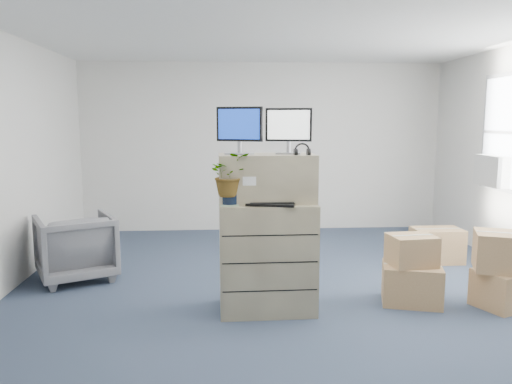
# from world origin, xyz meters

# --- Properties ---
(ground) EXTENTS (7.00, 7.00, 0.00)m
(ground) POSITION_xyz_m (0.00, 0.00, 0.00)
(ground) COLOR #263245
(ground) RESTS_ON ground
(wall_back) EXTENTS (6.00, 0.02, 2.80)m
(wall_back) POSITION_xyz_m (0.00, 3.51, 1.40)
(wall_back) COLOR silver
(wall_back) RESTS_ON ground
(ac_unit) EXTENTS (0.24, 0.60, 0.40)m
(ac_unit) POSITION_xyz_m (2.87, 1.40, 1.20)
(ac_unit) COLOR silver
(ac_unit) RESTS_ON wall_right
(filing_cabinet_lower) EXTENTS (0.93, 0.58, 1.07)m
(filing_cabinet_lower) POSITION_xyz_m (-0.25, -0.16, 0.54)
(filing_cabinet_lower) COLOR #82765A
(filing_cabinet_lower) RESTS_ON ground
(filing_cabinet_upper) EXTENTS (0.93, 0.47, 0.46)m
(filing_cabinet_upper) POSITION_xyz_m (-0.25, -0.11, 1.30)
(filing_cabinet_upper) COLOR #82765A
(filing_cabinet_upper) RESTS_ON filing_cabinet_lower
(monitor_left) EXTENTS (0.43, 0.25, 0.45)m
(monitor_left) POSITION_xyz_m (-0.51, -0.14, 1.79)
(monitor_left) COLOR #99999E
(monitor_left) RESTS_ON filing_cabinet_upper
(monitor_right) EXTENTS (0.44, 0.22, 0.44)m
(monitor_right) POSITION_xyz_m (-0.04, -0.10, 1.78)
(monitor_right) COLOR #99999E
(monitor_right) RESTS_ON filing_cabinet_upper
(headphones) EXTENTS (0.15, 0.02, 0.15)m
(headphones) POSITION_xyz_m (0.07, -0.25, 1.58)
(headphones) COLOR black
(headphones) RESTS_ON filing_cabinet_upper
(keyboard) EXTENTS (0.48, 0.29, 0.02)m
(keyboard) POSITION_xyz_m (-0.23, -0.32, 1.09)
(keyboard) COLOR black
(keyboard) RESTS_ON filing_cabinet_lower
(mouse) EXTENTS (0.10, 0.08, 0.03)m
(mouse) POSITION_xyz_m (0.06, -0.28, 1.09)
(mouse) COLOR silver
(mouse) RESTS_ON filing_cabinet_lower
(water_bottle) EXTENTS (0.08, 0.08, 0.29)m
(water_bottle) POSITION_xyz_m (-0.17, -0.13, 1.22)
(water_bottle) COLOR #999DA2
(water_bottle) RESTS_ON filing_cabinet_lower
(phone_dock) EXTENTS (0.06, 0.05, 0.12)m
(phone_dock) POSITION_xyz_m (-0.30, -0.10, 1.12)
(phone_dock) COLOR silver
(phone_dock) RESTS_ON filing_cabinet_lower
(external_drive) EXTENTS (0.25, 0.21, 0.07)m
(external_drive) POSITION_xyz_m (0.07, -0.03, 1.11)
(external_drive) COLOR black
(external_drive) RESTS_ON filing_cabinet_lower
(tissue_box) EXTENTS (0.29, 0.18, 0.10)m
(tissue_box) POSITION_xyz_m (0.08, -0.03, 1.19)
(tissue_box) COLOR #3990C2
(tissue_box) RESTS_ON external_drive
(potted_plant) EXTENTS (0.47, 0.50, 0.40)m
(potted_plant) POSITION_xyz_m (-0.61, -0.29, 1.30)
(potted_plant) COLOR #98B491
(potted_plant) RESTS_ON filing_cabinet_lower
(office_chair) EXTENTS (1.08, 1.06, 0.85)m
(office_chair) POSITION_xyz_m (-2.40, 0.94, 0.42)
(office_chair) COLOR #5C5C61
(office_chair) RESTS_ON ground
(cardboard_boxes) EXTENTS (1.54, 2.10, 0.76)m
(cardboard_boxes) POSITION_xyz_m (1.81, 0.24, 0.31)
(cardboard_boxes) COLOR #A3794E
(cardboard_boxes) RESTS_ON ground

